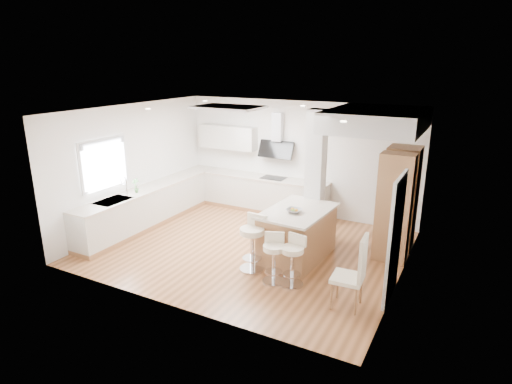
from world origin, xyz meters
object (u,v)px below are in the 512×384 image
Objects in this scene: bar_stool_a at (253,240)px; bar_stool_c at (293,258)px; peninsula at (297,234)px; bar_stool_b at (274,255)px; dining_chair at (355,270)px.

bar_stool_c is (0.87, -0.18, -0.08)m from bar_stool_a.
bar_stool_c is (0.35, -1.02, 0.00)m from peninsula.
dining_chair is at bearing -29.31° from bar_stool_b.
bar_stool_b is 0.98× the size of bar_stool_c.
peninsula is 1.94m from dining_chair.
bar_stool_c is at bearing 164.72° from dining_chair.
bar_stool_a reaches higher than bar_stool_b.
bar_stool_a is at bearing 164.89° from dining_chair.
dining_chair reaches higher than peninsula.
bar_stool_b is at bearing -18.27° from bar_stool_a.
peninsula is at bearing 63.22° from bar_stool_a.
bar_stool_a is at bearing 134.70° from bar_stool_b.
bar_stool_c is at bearing -6.63° from bar_stool_a.
bar_stool_a is 1.18× the size of bar_stool_b.
bar_stool_a is at bearing -117.74° from peninsula.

